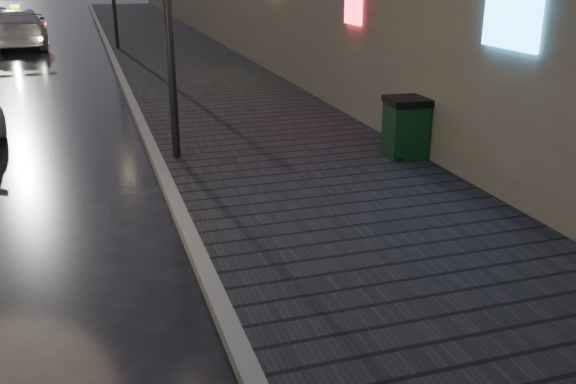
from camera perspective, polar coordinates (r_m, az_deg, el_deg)
name	(u,v)px	position (r m, az deg, el deg)	size (l,w,h in m)	color
ground	(72,374)	(6.34, -18.61, -15.08)	(120.00, 120.00, 0.00)	black
sidewalk	(172,51)	(26.71, -10.25, 12.24)	(4.60, 58.00, 0.15)	black
curb	(111,53)	(26.50, -15.50, 11.79)	(0.20, 58.00, 0.15)	slate
trash_bin	(406,127)	(11.75, 10.42, 5.71)	(0.76, 0.76, 1.08)	black
taxi_mid	(18,28)	(30.20, -22.88, 13.30)	(2.26, 5.55, 1.61)	silver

